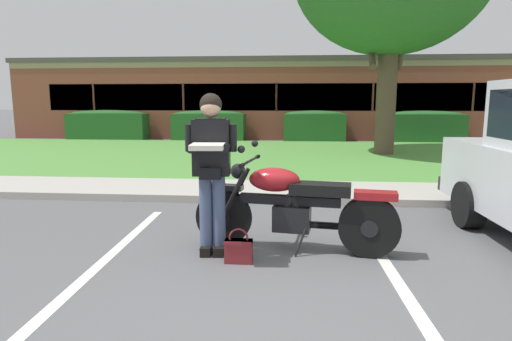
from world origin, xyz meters
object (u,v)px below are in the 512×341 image
Objects in this scene: hedge_right at (424,126)px; brick_building at (280,99)px; motorcycle at (302,208)px; rider_person at (211,161)px; hedge_center_left at (209,125)px; hedge_left at (108,124)px; hedge_center_right at (314,125)px; handbag at (239,249)px.

hedge_right is 0.13× the size of brick_building.
motorcycle is at bearing -87.37° from brick_building.
rider_person reaches higher than hedge_center_left.
hedge_left and hedge_center_left have the same top height.
brick_building is at bearing 62.71° from hedge_center_left.
rider_person is at bearing -97.28° from hedge_center_right.
handbag is 14.32m from hedge_right.
hedge_right is at bearing 65.51° from rider_person.
rider_person is at bearing -168.07° from motorcycle.
rider_person reaches higher than motorcycle.
hedge_left is at bearing 180.00° from hedge_center_right.
rider_person is 13.07m from hedge_center_right.
motorcycle is 0.69× the size of hedge_left.
hedge_left is (-7.79, 12.76, 0.17)m from motorcycle.
motorcycle is at bearing -74.49° from hedge_center_left.
handbag is at bearing -113.01° from hedge_right.
hedge_center_left is (-2.90, 13.18, 0.51)m from handbag.
hedge_left is at bearing 121.40° from motorcycle.
brick_building reaches higher than motorcycle.
hedge_center_right is at bearing 84.16° from handbag.
rider_person is 14.24m from hedge_right.
hedge_center_left and hedge_right have the same top height.
hedge_right is at bearing -42.29° from brick_building.
handbag is at bearing -61.53° from hedge_left.
hedge_left is 1.11× the size of hedge_center_left.
hedge_center_left is at bearing 180.00° from hedge_right.
brick_building is (-0.18, 18.43, 1.56)m from handbag.
brick_building is (6.96, 5.26, 1.06)m from hedge_left.
hedge_right is at bearing -0.00° from hedge_center_left.
hedge_right is (4.95, 12.76, 0.17)m from motorcycle.
motorcycle is 18.07m from brick_building.
rider_person is at bearing -90.38° from brick_building.
rider_person is 0.07× the size of brick_building.
hedge_left is (-6.84, 12.96, -0.36)m from rider_person.
handbag is 0.15× the size of hedge_center_right.
hedge_center_right reaches higher than handbag.
hedge_center_left is 1.21× the size of hedge_center_right.
hedge_right is (5.59, 13.18, 0.51)m from handbag.
hedge_left reaches higher than motorcycle.
hedge_center_left is at bearing 105.51° from motorcycle.
hedge_left is 8.78m from brick_building.
hedge_right is 7.88m from brick_building.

